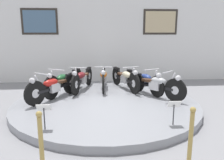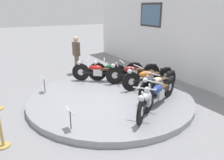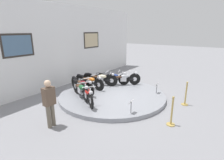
{
  "view_description": "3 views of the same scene",
  "coord_description": "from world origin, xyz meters",
  "px_view_note": "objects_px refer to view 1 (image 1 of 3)",
  "views": [
    {
      "loc": [
        -0.29,
        -5.68,
        1.97
      ],
      "look_at": [
        0.16,
        -0.06,
        0.76
      ],
      "focal_mm": 35.0,
      "sensor_mm": 36.0,
      "label": 1
    },
    {
      "loc": [
        5.43,
        -2.95,
        2.71
      ],
      "look_at": [
        0.03,
        0.03,
        0.67
      ],
      "focal_mm": 35.0,
      "sensor_mm": 36.0,
      "label": 2
    },
    {
      "loc": [
        -6.39,
        -4.39,
        3.07
      ],
      "look_at": [
        -0.03,
        -0.01,
        0.84
      ],
      "focal_mm": 28.0,
      "sensor_mm": 36.0,
      "label": 3
    }
  ],
  "objects_px": {
    "motorcycle_green": "(64,81)",
    "stanchion_post_right_of_entry": "(189,154)",
    "motorcycle_orange": "(104,77)",
    "motorcycle_cream": "(125,78)",
    "motorcycle_silver": "(155,84)",
    "motorcycle_red": "(54,86)",
    "info_placard_front_centre": "(174,107)",
    "info_placard_front_left": "(44,111)",
    "motorcycle_blue": "(144,80)",
    "motorcycle_maroon": "(82,78)"
  },
  "relations": [
    {
      "from": "motorcycle_maroon",
      "to": "stanchion_post_right_of_entry",
      "type": "xyz_separation_m",
      "value": [
        1.69,
        -4.3,
        -0.21
      ]
    },
    {
      "from": "motorcycle_green",
      "to": "motorcycle_silver",
      "type": "xyz_separation_m",
      "value": [
        2.64,
        -0.57,
        -0.01
      ]
    },
    {
      "from": "motorcycle_green",
      "to": "stanchion_post_right_of_entry",
      "type": "bearing_deg",
      "value": -60.47
    },
    {
      "from": "motorcycle_red",
      "to": "stanchion_post_right_of_entry",
      "type": "xyz_separation_m",
      "value": [
        2.42,
        -3.31,
        -0.21
      ]
    },
    {
      "from": "motorcycle_green",
      "to": "info_placard_front_left",
      "type": "distance_m",
      "value": 2.52
    },
    {
      "from": "motorcycle_red",
      "to": "motorcycle_green",
      "type": "bearing_deg",
      "value": 69.59
    },
    {
      "from": "motorcycle_cream",
      "to": "motorcycle_blue",
      "type": "bearing_deg",
      "value": -38.92
    },
    {
      "from": "motorcycle_cream",
      "to": "info_placard_front_left",
      "type": "height_order",
      "value": "motorcycle_cream"
    },
    {
      "from": "motorcycle_blue",
      "to": "stanchion_post_right_of_entry",
      "type": "relative_size",
      "value": 1.77
    },
    {
      "from": "motorcycle_cream",
      "to": "stanchion_post_right_of_entry",
      "type": "xyz_separation_m",
      "value": [
        0.29,
        -4.3,
        -0.21
      ]
    },
    {
      "from": "motorcycle_green",
      "to": "motorcycle_silver",
      "type": "relative_size",
      "value": 1.19
    },
    {
      "from": "motorcycle_maroon",
      "to": "motorcycle_orange",
      "type": "relative_size",
      "value": 0.98
    },
    {
      "from": "motorcycle_orange",
      "to": "info_placard_front_left",
      "type": "relative_size",
      "value": 3.85
    },
    {
      "from": "motorcycle_blue",
      "to": "motorcycle_red",
      "type": "bearing_deg",
      "value": -167.82
    },
    {
      "from": "motorcycle_blue",
      "to": "motorcycle_orange",
      "type": "bearing_deg",
      "value": 155.06
    },
    {
      "from": "motorcycle_silver",
      "to": "stanchion_post_right_of_entry",
      "type": "relative_size",
      "value": 1.51
    },
    {
      "from": "motorcycle_red",
      "to": "info_placard_front_centre",
      "type": "bearing_deg",
      "value": -35.92
    },
    {
      "from": "motorcycle_red",
      "to": "stanchion_post_right_of_entry",
      "type": "relative_size",
      "value": 1.61
    },
    {
      "from": "info_placard_front_centre",
      "to": "motorcycle_blue",
      "type": "bearing_deg",
      "value": 91.09
    },
    {
      "from": "motorcycle_green",
      "to": "info_placard_front_centre",
      "type": "relative_size",
      "value": 3.6
    },
    {
      "from": "motorcycle_green",
      "to": "motorcycle_orange",
      "type": "height_order",
      "value": "motorcycle_green"
    },
    {
      "from": "motorcycle_cream",
      "to": "motorcycle_blue",
      "type": "xyz_separation_m",
      "value": [
        0.52,
        -0.42,
        -0.01
      ]
    },
    {
      "from": "motorcycle_maroon",
      "to": "info_placard_front_centre",
      "type": "xyz_separation_m",
      "value": [
        1.96,
        -2.93,
        -0.02
      ]
    },
    {
      "from": "motorcycle_silver",
      "to": "info_placard_front_left",
      "type": "height_order",
      "value": "motorcycle_silver"
    },
    {
      "from": "stanchion_post_right_of_entry",
      "to": "info_placard_front_centre",
      "type": "bearing_deg",
      "value": 78.76
    },
    {
      "from": "motorcycle_cream",
      "to": "info_placard_front_centre",
      "type": "distance_m",
      "value": 2.99
    },
    {
      "from": "motorcycle_blue",
      "to": "stanchion_post_right_of_entry",
      "type": "bearing_deg",
      "value": -93.3
    },
    {
      "from": "motorcycle_maroon",
      "to": "info_placard_front_centre",
      "type": "relative_size",
      "value": 3.79
    },
    {
      "from": "motorcycle_orange",
      "to": "stanchion_post_right_of_entry",
      "type": "height_order",
      "value": "stanchion_post_right_of_entry"
    },
    {
      "from": "motorcycle_orange",
      "to": "stanchion_post_right_of_entry",
      "type": "bearing_deg",
      "value": -77.43
    },
    {
      "from": "motorcycle_green",
      "to": "motorcycle_silver",
      "type": "distance_m",
      "value": 2.7
    },
    {
      "from": "info_placard_front_centre",
      "to": "stanchion_post_right_of_entry",
      "type": "bearing_deg",
      "value": -101.24
    },
    {
      "from": "motorcycle_cream",
      "to": "stanchion_post_right_of_entry",
      "type": "distance_m",
      "value": 4.32
    },
    {
      "from": "motorcycle_orange",
      "to": "motorcycle_cream",
      "type": "bearing_deg",
      "value": -12.01
    },
    {
      "from": "motorcycle_red",
      "to": "motorcycle_maroon",
      "type": "relative_size",
      "value": 0.85
    },
    {
      "from": "motorcycle_green",
      "to": "motorcycle_blue",
      "type": "xyz_separation_m",
      "value": [
        2.43,
        -0.0,
        -0.02
      ]
    },
    {
      "from": "info_placard_front_left",
      "to": "motorcycle_blue",
      "type": "bearing_deg",
      "value": 45.48
    },
    {
      "from": "stanchion_post_right_of_entry",
      "to": "motorcycle_orange",
      "type": "bearing_deg",
      "value": 102.57
    },
    {
      "from": "info_placard_front_left",
      "to": "info_placard_front_centre",
      "type": "bearing_deg",
      "value": 0.0
    },
    {
      "from": "motorcycle_silver",
      "to": "info_placard_front_centre",
      "type": "xyz_separation_m",
      "value": [
        -0.17,
        -1.95,
        -0.02
      ]
    },
    {
      "from": "info_placard_front_centre",
      "to": "stanchion_post_right_of_entry",
      "type": "xyz_separation_m",
      "value": [
        -0.27,
        -1.37,
        -0.19
      ]
    },
    {
      "from": "motorcycle_maroon",
      "to": "motorcycle_cream",
      "type": "bearing_deg",
      "value": 0.0
    },
    {
      "from": "motorcycle_orange",
      "to": "stanchion_post_right_of_entry",
      "type": "distance_m",
      "value": 4.56
    },
    {
      "from": "motorcycle_silver",
      "to": "info_placard_front_centre",
      "type": "distance_m",
      "value": 1.96
    },
    {
      "from": "motorcycle_green",
      "to": "motorcycle_cream",
      "type": "bearing_deg",
      "value": 12.19
    },
    {
      "from": "motorcycle_green",
      "to": "info_placard_front_centre",
      "type": "xyz_separation_m",
      "value": [
        2.47,
        -2.52,
        -0.03
      ]
    },
    {
      "from": "motorcycle_orange",
      "to": "motorcycle_red",
      "type": "bearing_deg",
      "value": -141.44
    },
    {
      "from": "info_placard_front_left",
      "to": "motorcycle_red",
      "type": "bearing_deg",
      "value": 94.85
    },
    {
      "from": "motorcycle_green",
      "to": "motorcycle_silver",
      "type": "height_order",
      "value": "motorcycle_green"
    },
    {
      "from": "info_placard_front_left",
      "to": "motorcycle_cream",
      "type": "bearing_deg",
      "value": 56.26
    }
  ]
}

